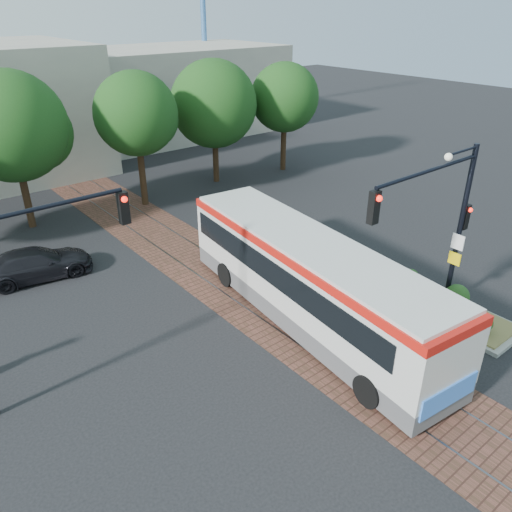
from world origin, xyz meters
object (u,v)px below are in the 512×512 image
at_px(signal_pole_left, 8,282).
at_px(parked_car, 36,264).
at_px(signal_pole_main, 445,212).
at_px(city_bus, 308,277).
at_px(traffic_island, 444,303).

relative_size(signal_pole_left, parked_car, 1.35).
bearing_deg(signal_pole_main, parked_car, 129.55).
xyz_separation_m(city_bus, traffic_island, (4.35, -2.78, -1.45)).
relative_size(signal_pole_main, parked_car, 1.35).
bearing_deg(city_bus, signal_pole_left, 172.77).
height_order(traffic_island, signal_pole_left, signal_pole_left).
bearing_deg(signal_pole_left, signal_pole_main, -21.45).
bearing_deg(city_bus, traffic_island, -26.33).
xyz_separation_m(signal_pole_left, parked_car, (2.34, 7.17, -3.22)).
bearing_deg(city_bus, parked_car, 131.20).
distance_m(city_bus, signal_pole_main, 4.94).
height_order(signal_pole_left, parked_car, signal_pole_left).
height_order(city_bus, signal_pole_left, signal_pole_left).
xyz_separation_m(city_bus, signal_pole_main, (3.39, -2.69, 2.38)).
relative_size(city_bus, signal_pole_main, 2.02).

